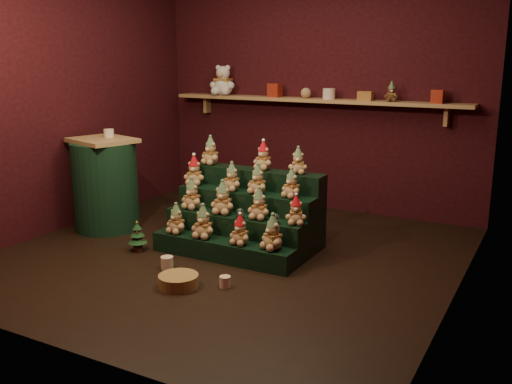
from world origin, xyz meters
The scene contains 41 objects.
ground centered at (0.00, 0.00, 0.00)m, with size 4.00×4.00×0.00m, color black.
back_wall centered at (0.00, 2.05, 1.40)m, with size 4.00×0.10×2.80m, color black.
front_wall centered at (0.00, -2.05, 1.40)m, with size 4.00×0.10×2.80m, color black.
left_wall centered at (-2.05, 0.00, 1.40)m, with size 0.10×4.00×2.80m, color black.
right_wall centered at (2.05, 0.00, 1.40)m, with size 0.10×4.00×2.80m, color black.
back_shelf centered at (0.00, 1.87, 1.29)m, with size 3.60×0.26×0.24m.
riser_tier_front centered at (0.00, -0.14, 0.09)m, with size 1.40×0.22×0.18m, color black.
riser_tier_midfront centered at (0.00, 0.08, 0.18)m, with size 1.40×0.22×0.36m, color black.
riser_tier_midback centered at (0.00, 0.30, 0.27)m, with size 1.40×0.22×0.54m, color black.
riser_tier_back centered at (0.00, 0.52, 0.36)m, with size 1.40×0.22×0.72m, color black.
teddy_0 centered at (-0.49, -0.15, 0.32)m, with size 0.20×0.18×0.28m, color tan, non-canonical shape.
teddy_1 centered at (-0.19, -0.15, 0.33)m, with size 0.22×0.20×0.31m, color tan, non-canonical shape.
teddy_2 centered at (0.20, -0.15, 0.31)m, with size 0.19×0.17×0.27m, color tan, non-canonical shape.
teddy_3 centered at (0.51, -0.13, 0.33)m, with size 0.22×0.20×0.31m, color tan, non-canonical shape.
teddy_4 centered at (-0.48, 0.10, 0.51)m, with size 0.21×0.19×0.30m, color tan, non-canonical shape.
teddy_5 centered at (-0.12, 0.08, 0.52)m, with size 0.22×0.20×0.31m, color tan, non-canonical shape.
teddy_6 centered at (0.26, 0.09, 0.50)m, with size 0.20×0.18×0.29m, color tan, non-canonical shape.
teddy_7 centered at (0.62, 0.10, 0.49)m, with size 0.18×0.17×0.26m, color tan, non-canonical shape.
teddy_8 centered at (-0.60, 0.32, 0.69)m, with size 0.21×0.19×0.29m, color tan, non-canonical shape.
teddy_9 centered at (-0.14, 0.29, 0.67)m, with size 0.19×0.17×0.27m, color tan, non-canonical shape.
teddy_10 centered at (0.14, 0.29, 0.68)m, with size 0.20×0.18×0.28m, color tan, non-canonical shape.
teddy_11 centered at (0.48, 0.31, 0.67)m, with size 0.19×0.17×0.27m, color tan, non-canonical shape.
teddy_12 centered at (-0.53, 0.52, 0.86)m, with size 0.20×0.18×0.29m, color tan, non-canonical shape.
teddy_13 centered at (0.07, 0.54, 0.86)m, with size 0.20×0.18×0.28m, color tan, non-canonical shape.
teddy_14 centered at (0.44, 0.52, 0.85)m, with size 0.18×0.16×0.25m, color tan, non-canonical shape.
snow_globe_a centered at (-0.32, 0.02, 0.41)m, with size 0.07×0.07×0.10m.
snow_globe_b centered at (0.10, 0.02, 0.41)m, with size 0.07×0.07×0.10m.
snow_globe_c centered at (0.46, 0.02, 0.41)m, with size 0.07×0.07×0.09m.
side_table centered at (-1.59, 0.10, 0.48)m, with size 0.75×0.68×0.97m.
table_ornament centered at (-1.59, 0.20, 1.01)m, with size 0.10×0.10×0.08m, color beige.
mini_christmas_tree centered at (-0.83, -0.32, 0.15)m, with size 0.18×0.18×0.30m.
mug_left centered at (-0.30, -0.56, 0.05)m, with size 0.11×0.11×0.11m, color beige.
mug_right centered at (0.36, -0.66, 0.05)m, with size 0.09×0.09×0.09m, color beige.
wicker_basket centered at (0.03, -0.84, 0.05)m, with size 0.32×0.32×0.10m, color olive.
white_bear centered at (-1.19, 1.84, 1.55)m, with size 0.33×0.30×0.46m, color silver, non-canonical shape.
brown_bear centered at (0.93, 1.84, 1.42)m, with size 0.15×0.13×0.20m, color #4F2D1A, non-canonical shape.
gift_tin_red_a centered at (-0.48, 1.85, 1.40)m, with size 0.14×0.14×0.16m, color #A62D19.
gift_tin_cream centered at (0.21, 1.85, 1.38)m, with size 0.14×0.14×0.12m, color beige.
gift_tin_red_b centered at (1.41, 1.85, 1.39)m, with size 0.12×0.12×0.14m, color #A62D19.
shelf_plush_ball centered at (-0.07, 1.85, 1.38)m, with size 0.12×0.12×0.12m, color tan.
scarf_gift_box centered at (0.64, 1.85, 1.37)m, with size 0.16×0.10×0.10m, color #CA4B1C.
Camera 1 is at (2.61, -4.28, 1.81)m, focal length 40.00 mm.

